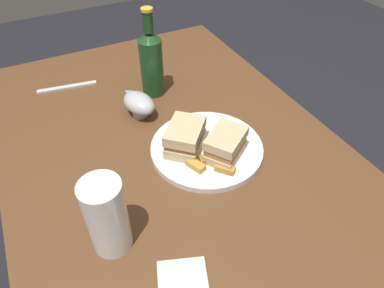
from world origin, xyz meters
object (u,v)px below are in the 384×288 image
(napkin, at_px, (184,288))
(fork, at_px, (67,87))
(sandwich_half_left, at_px, (185,138))
(pint_glass, at_px, (108,220))
(plate, at_px, (207,148))
(sandwich_half_right, at_px, (226,145))
(cider_bottle, at_px, (151,62))
(gravy_boat, at_px, (139,103))

(napkin, xyz_separation_m, fork, (-0.74, -0.05, -0.00))
(sandwich_half_left, height_order, fork, sandwich_half_left)
(sandwich_half_left, relative_size, pint_glass, 0.79)
(sandwich_half_left, height_order, napkin, sandwich_half_left)
(fork, bearing_deg, plate, -51.77)
(sandwich_half_left, height_order, sandwich_half_right, same)
(pint_glass, bearing_deg, sandwich_half_left, 124.80)
(fork, bearing_deg, pint_glass, -84.96)
(cider_bottle, xyz_separation_m, napkin, (0.60, -0.19, -0.10))
(sandwich_half_left, bearing_deg, pint_glass, -55.20)
(napkin, bearing_deg, sandwich_half_right, 137.09)
(fork, bearing_deg, gravy_boat, -47.55)
(plate, xyz_separation_m, cider_bottle, (-0.30, -0.02, 0.10))
(pint_glass, distance_m, napkin, 0.18)
(plate, relative_size, cider_bottle, 1.08)
(gravy_boat, xyz_separation_m, cider_bottle, (-0.09, 0.08, 0.06))
(plate, distance_m, gravy_boat, 0.24)
(pint_glass, bearing_deg, cider_bottle, 149.15)
(plate, height_order, sandwich_half_left, sandwich_half_left)
(plate, xyz_separation_m, sandwich_half_left, (-0.02, -0.05, 0.04))
(sandwich_half_right, relative_size, cider_bottle, 0.49)
(sandwich_half_right, relative_size, fork, 0.71)
(plate, height_order, napkin, plate)
(cider_bottle, height_order, napkin, cider_bottle)
(sandwich_half_right, bearing_deg, gravy_boat, -154.95)
(fork, bearing_deg, napkin, -77.90)
(pint_glass, distance_m, cider_bottle, 0.53)
(gravy_boat, height_order, fork, gravy_boat)
(plate, height_order, sandwich_half_right, sandwich_half_right)
(cider_bottle, distance_m, fork, 0.29)
(pint_glass, bearing_deg, napkin, 29.05)
(napkin, bearing_deg, plate, 145.05)
(pint_glass, bearing_deg, plate, 117.04)
(plate, xyz_separation_m, napkin, (0.30, -0.21, -0.00))
(sandwich_half_right, relative_size, pint_glass, 0.75)
(sandwich_half_left, bearing_deg, sandwich_half_right, 48.02)
(cider_bottle, bearing_deg, gravy_boat, -41.61)
(sandwich_half_right, distance_m, cider_bottle, 0.36)
(napkin, bearing_deg, pint_glass, -150.95)
(sandwich_half_left, xyz_separation_m, gravy_boat, (-0.20, -0.05, -0.01))
(sandwich_half_left, xyz_separation_m, napkin, (0.32, -0.16, -0.05))
(pint_glass, distance_m, gravy_boat, 0.41)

